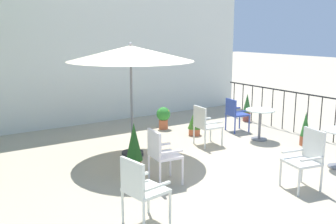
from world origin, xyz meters
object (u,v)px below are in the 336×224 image
(patio_chair_4, at_px, (161,152))
(potted_plant_4, at_px, (134,147))
(patio_chair_2, at_px, (141,187))
(patio_chair_1, at_px, (235,112))
(potted_plant_1, at_px, (194,122))
(potted_plant_2, at_px, (305,129))
(patio_chair_0, at_px, (205,123))
(patio_chair_3, at_px, (307,156))
(potted_plant_3, at_px, (163,116))
(potted_plant_0, at_px, (247,107))
(patio_umbrella_0, at_px, (131,54))
(cafe_table_1, at_px, (260,119))

(patio_chair_4, relative_size, potted_plant_4, 0.99)
(patio_chair_2, height_order, patio_chair_4, patio_chair_2)
(patio_chair_1, xyz_separation_m, potted_plant_1, (-1.07, 0.27, -0.17))
(patio_chair_2, distance_m, potted_plant_2, 4.94)
(patio_chair_0, distance_m, patio_chair_3, 2.75)
(patio_chair_3, height_order, potted_plant_3, patio_chair_3)
(patio_chair_2, bearing_deg, potted_plant_1, 44.27)
(patio_chair_1, relative_size, potted_plant_2, 1.11)
(potted_plant_2, xyz_separation_m, potted_plant_4, (-3.97, 0.53, 0.12))
(patio_chair_0, height_order, potted_plant_3, patio_chair_0)
(potted_plant_0, bearing_deg, potted_plant_4, -157.86)
(patio_umbrella_0, distance_m, potted_plant_4, 1.85)
(patio_chair_2, xyz_separation_m, potted_plant_4, (0.82, 1.71, -0.05))
(patio_chair_0, bearing_deg, patio_chair_3, -92.89)
(patio_chair_1, distance_m, potted_plant_0, 1.25)
(potted_plant_2, distance_m, potted_plant_4, 4.01)
(patio_chair_1, xyz_separation_m, patio_chair_3, (-1.53, -3.27, 0.05))
(cafe_table_1, height_order, potted_plant_4, potted_plant_4)
(potted_plant_4, bearing_deg, patio_umbrella_0, 63.90)
(patio_chair_1, bearing_deg, patio_chair_4, -151.19)
(patio_chair_2, height_order, patio_chair_3, patio_chair_3)
(patio_umbrella_0, relative_size, patio_chair_0, 2.79)
(potted_plant_0, bearing_deg, patio_chair_1, -148.27)
(patio_chair_2, xyz_separation_m, potted_plant_1, (3.26, 3.18, -0.22))
(patio_chair_1, bearing_deg, potted_plant_2, -75.09)
(patio_chair_0, relative_size, patio_chair_4, 0.97)
(cafe_table_1, bearing_deg, potted_plant_4, -174.61)
(patio_chair_3, bearing_deg, potted_plant_0, 56.63)
(patio_chair_0, xyz_separation_m, potted_plant_1, (0.32, 0.80, -0.18))
(potted_plant_2, bearing_deg, potted_plant_3, 121.94)
(potted_plant_1, distance_m, potted_plant_3, 0.97)
(potted_plant_3, xyz_separation_m, potted_plant_4, (-2.14, -2.40, 0.16))
(cafe_table_1, xyz_separation_m, patio_chair_2, (-4.28, -2.03, 0.04))
(potted_plant_0, bearing_deg, patio_chair_0, -154.22)
(patio_umbrella_0, xyz_separation_m, patio_chair_3, (1.54, -2.98, -1.50))
(potted_plant_3, bearing_deg, potted_plant_2, -58.06)
(patio_chair_0, distance_m, potted_plant_3, 1.73)
(patio_chair_3, bearing_deg, potted_plant_4, 133.77)
(patio_chair_2, relative_size, potted_plant_0, 1.19)
(patio_chair_3, bearing_deg, patio_chair_0, 87.11)
(patio_chair_1, height_order, potted_plant_1, patio_chair_1)
(patio_chair_3, xyz_separation_m, potted_plant_2, (1.99, 1.53, -0.17))
(patio_chair_2, height_order, potted_plant_1, patio_chair_2)
(patio_chair_3, bearing_deg, patio_umbrella_0, 117.25)
(cafe_table_1, bearing_deg, potted_plant_1, 131.53)
(patio_chair_3, relative_size, potted_plant_1, 1.57)
(patio_chair_4, bearing_deg, potted_plant_2, 1.61)
(patio_chair_0, xyz_separation_m, patio_chair_1, (1.39, 0.53, -0.01))
(patio_chair_3, distance_m, potted_plant_3, 4.48)
(potted_plant_1, xyz_separation_m, potted_plant_4, (-2.44, -1.47, 0.17))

